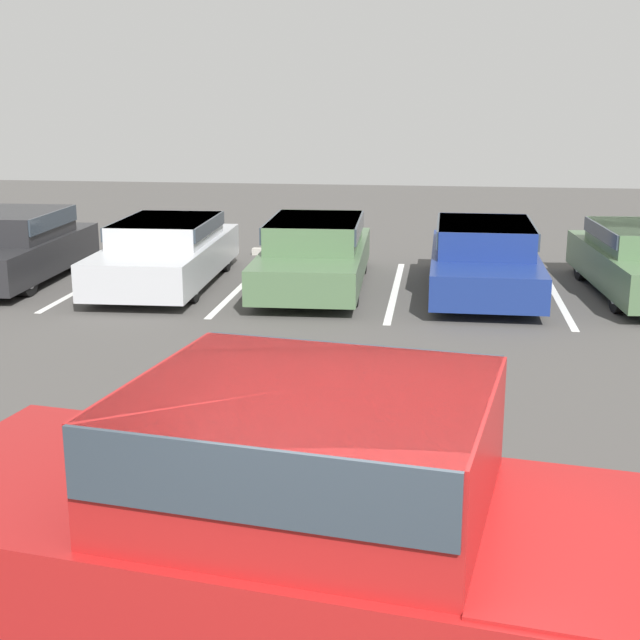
# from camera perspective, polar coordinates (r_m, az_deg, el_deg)

# --- Properties ---
(stall_stripe_b) EXTENTS (0.12, 5.00, 0.01)m
(stall_stripe_b) POSITION_cam_1_polar(r_m,az_deg,el_deg) (17.24, -14.18, 2.42)
(stall_stripe_b) COLOR white
(stall_stripe_b) RESTS_ON ground_plane
(stall_stripe_c) EXTENTS (0.12, 5.00, 0.01)m
(stall_stripe_c) POSITION_cam_1_polar(r_m,az_deg,el_deg) (16.41, -5.02, 2.21)
(stall_stripe_c) COLOR white
(stall_stripe_c) RESTS_ON ground_plane
(stall_stripe_d) EXTENTS (0.12, 5.00, 0.01)m
(stall_stripe_d) POSITION_cam_1_polar(r_m,az_deg,el_deg) (16.04, 4.84, 1.93)
(stall_stripe_d) COLOR white
(stall_stripe_d) RESTS_ON ground_plane
(stall_stripe_e) EXTENTS (0.12, 5.00, 0.01)m
(stall_stripe_e) POSITION_cam_1_polar(r_m,az_deg,el_deg) (16.15, 14.84, 1.58)
(stall_stripe_e) COLOR white
(stall_stripe_e) RESTS_ON ground_plane
(pickup_truck) EXTENTS (5.78, 2.79, 1.89)m
(pickup_truck) POSITION_cam_1_polar(r_m,az_deg,el_deg) (5.24, 2.40, -14.57)
(pickup_truck) COLOR #A51919
(pickup_truck) RESTS_ON ground_plane
(parked_sedan_a) EXTENTS (1.82, 4.34, 1.30)m
(parked_sedan_a) POSITION_cam_1_polar(r_m,az_deg,el_deg) (17.65, -18.93, 4.59)
(parked_sedan_a) COLOR #232326
(parked_sedan_a) RESTS_ON ground_plane
(parked_sedan_b) EXTENTS (1.96, 4.78, 1.20)m
(parked_sedan_b) POSITION_cam_1_polar(r_m,az_deg,el_deg) (16.60, -9.79, 4.44)
(parked_sedan_b) COLOR #B7BABF
(parked_sedan_b) RESTS_ON ground_plane
(parked_sedan_c) EXTENTS (1.94, 4.84, 1.24)m
(parked_sedan_c) POSITION_cam_1_polar(r_m,az_deg,el_deg) (16.13, -0.33, 4.45)
(parked_sedan_c) COLOR #4C6B47
(parked_sedan_c) RESTS_ON ground_plane
(parked_sedan_d) EXTENTS (1.84, 4.75, 1.23)m
(parked_sedan_d) POSITION_cam_1_polar(r_m,az_deg,el_deg) (16.00, 10.45, 4.10)
(parked_sedan_d) COLOR navy
(parked_sedan_d) RESTS_ON ground_plane
(wheel_stop_curb) EXTENTS (1.93, 0.20, 0.14)m
(wheel_stop_curb) POSITION_cam_1_polar(r_m,az_deg,el_deg) (19.38, -1.53, 4.35)
(wheel_stop_curb) COLOR #B7B2A8
(wheel_stop_curb) RESTS_ON ground_plane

